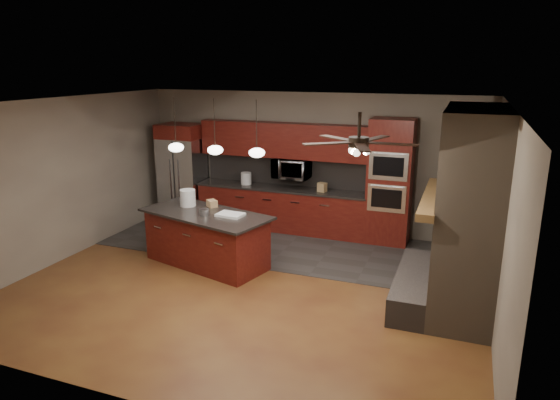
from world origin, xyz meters
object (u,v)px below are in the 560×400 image
at_px(paint_tray, 230,215).
at_px(counter_box, 322,187).
at_px(refrigerator, 183,173).
at_px(oven_tower, 390,182).
at_px(paint_can, 204,212).
at_px(microwave, 292,168).
at_px(white_bucket, 188,198).
at_px(counter_bucket, 246,178).
at_px(kitchen_island, 206,238).
at_px(cardboard_box, 212,203).

height_order(paint_tray, counter_box, counter_box).
bearing_deg(counter_box, refrigerator, -162.77).
distance_m(oven_tower, paint_can, 3.54).
xyz_separation_m(oven_tower, microwave, (-1.98, 0.06, 0.11)).
distance_m(microwave, paint_tray, 2.31).
bearing_deg(white_bucket, paint_can, -36.11).
bearing_deg(counter_bucket, counter_box, -1.72).
height_order(oven_tower, counter_box, oven_tower).
xyz_separation_m(kitchen_island, counter_bucket, (-0.25, 2.20, 0.56)).
bearing_deg(paint_tray, oven_tower, 49.38).
relative_size(refrigerator, paint_can, 13.58).
bearing_deg(refrigerator, cardboard_box, -46.84).
relative_size(oven_tower, kitchen_island, 0.98).
height_order(paint_can, counter_bucket, counter_bucket).
xyz_separation_m(microwave, kitchen_island, (-0.74, -2.25, -0.84)).
bearing_deg(counter_bucket, paint_tray, -71.96).
xyz_separation_m(oven_tower, refrigerator, (-4.43, -0.07, -0.14)).
height_order(oven_tower, cardboard_box, oven_tower).
height_order(microwave, counter_bucket, microwave).
height_order(paint_can, cardboard_box, cardboard_box).
bearing_deg(white_bucket, counter_box, 44.61).
xyz_separation_m(white_bucket, cardboard_box, (0.42, 0.10, -0.09)).
xyz_separation_m(white_bucket, counter_box, (1.91, 1.88, -0.08)).
bearing_deg(microwave, counter_box, -8.42).
bearing_deg(white_bucket, counter_bucket, 82.80).
relative_size(microwave, paint_can, 4.72).
bearing_deg(oven_tower, kitchen_island, -141.08).
height_order(cardboard_box, counter_box, counter_box).
height_order(oven_tower, refrigerator, oven_tower).
bearing_deg(counter_box, microwave, -171.77).
relative_size(cardboard_box, counter_bucket, 0.76).
distance_m(oven_tower, paint_tray, 3.16).
height_order(white_bucket, counter_bucket, white_bucket).
relative_size(oven_tower, paint_can, 15.34).
distance_m(white_bucket, counter_bucket, 1.95).
relative_size(kitchen_island, counter_bucket, 9.81).
xyz_separation_m(oven_tower, counter_box, (-1.30, -0.04, -0.20)).
bearing_deg(paint_can, microwave, 73.79).
height_order(refrigerator, kitchen_island, refrigerator).
distance_m(oven_tower, refrigerator, 4.44).
xyz_separation_m(oven_tower, kitchen_island, (-2.72, -2.20, -0.73)).
bearing_deg(counter_box, white_bucket, -118.73).
bearing_deg(cardboard_box, counter_box, 88.13).
distance_m(refrigerator, paint_tray, 3.06).
bearing_deg(counter_bucket, kitchen_island, -83.61).
xyz_separation_m(refrigerator, white_bucket, (1.22, -1.85, 0.01)).
relative_size(oven_tower, white_bucket, 8.16).
bearing_deg(cardboard_box, paint_tray, 2.87).
xyz_separation_m(oven_tower, cardboard_box, (-2.79, -1.83, -0.21)).
distance_m(oven_tower, white_bucket, 3.75).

